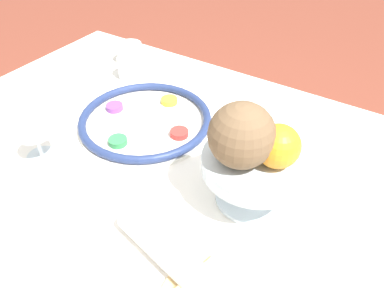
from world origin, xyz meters
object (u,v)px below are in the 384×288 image
coconut (242,135)px  cup_mid (130,53)px  fruit_stand (254,168)px  napkin_roll (165,249)px  cup_near (131,67)px  orange_fruit (278,146)px  wine_glass (31,123)px  seder_plate (145,120)px

coconut → cup_mid: coconut is taller
fruit_stand → coconut: bearing=-128.2°
coconut → cup_mid: size_ratio=1.56×
napkin_roll → cup_near: cup_near is taller
orange_fruit → napkin_roll: (-0.10, -0.20, -0.13)m
fruit_stand → coconut: 0.09m
orange_fruit → coconut: coconut is taller
coconut → orange_fruit: bearing=27.6°
wine_glass → napkin_roll: bearing=-9.2°
fruit_stand → orange_fruit: orange_fruit is taller
napkin_roll → orange_fruit: bearing=64.5°
wine_glass → fruit_stand: (0.45, 0.14, -0.01)m
orange_fruit → cup_mid: orange_fruit is taller
seder_plate → cup_near: size_ratio=4.36×
wine_glass → coconut: coconut is taller
fruit_stand → cup_mid: (-0.58, 0.32, -0.05)m
fruit_stand → napkin_roll: size_ratio=0.97×
fruit_stand → cup_mid: 0.67m
orange_fruit → coconut: bearing=-152.4°
seder_plate → cup_near: cup_near is taller
wine_glass → cup_mid: bearing=105.4°
fruit_stand → wine_glass: bearing=-162.9°
wine_glass → cup_near: (-0.06, 0.39, -0.06)m
wine_glass → coconut: (0.43, 0.11, 0.08)m
wine_glass → cup_near: bearing=99.4°
seder_plate → wine_glass: 0.26m
wine_glass → cup_mid: 0.48m
napkin_roll → cup_mid: size_ratio=2.72×
fruit_stand → orange_fruit: bearing=4.7°
napkin_roll → cup_mid: bearing=134.5°
seder_plate → orange_fruit: orange_fruit is taller
napkin_roll → seder_plate: bearing=133.1°
wine_glass → napkin_roll: (0.39, -0.06, -0.07)m
orange_fruit → cup_mid: bearing=152.4°
orange_fruit → cup_mid: (-0.61, 0.32, -0.12)m
cup_near → seder_plate: bearing=-42.1°
coconut → cup_mid: 0.67m
fruit_stand → cup_near: (-0.52, 0.25, -0.05)m
wine_glass → orange_fruit: bearing=16.3°
seder_plate → napkin_roll: 0.39m
napkin_roll → cup_mid: cup_mid is taller
seder_plate → cup_mid: size_ratio=4.36×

